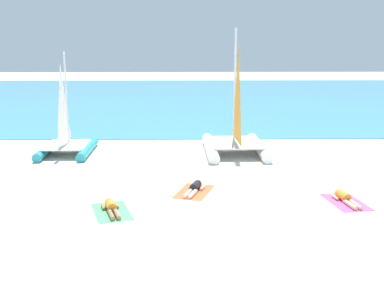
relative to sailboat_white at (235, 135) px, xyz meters
name	(u,v)px	position (x,y,z in m)	size (l,w,h in m)	color
ground_plane	(191,147)	(-2.15, 1.35, -0.89)	(120.00, 120.00, 0.00)	white
ocean_water	(188,97)	(-2.15, 23.24, -0.86)	(120.00, 40.00, 0.05)	teal
sailboat_white	(235,135)	(0.00, 0.00, 0.00)	(3.02, 4.64, 5.97)	white
sailboat_teal	(67,139)	(-8.16, 0.01, -0.16)	(2.43, 3.77, 4.87)	teal
towel_left	(112,212)	(-4.80, -7.92, -0.88)	(1.10, 1.90, 0.01)	#4CB266
sunbather_left	(111,207)	(-4.82, -7.86, -0.76)	(0.85, 1.54, 0.30)	orange
towel_middle	(194,192)	(-2.12, -5.92, -0.88)	(1.10, 1.90, 0.01)	#EA5933
sunbather_middle	(195,188)	(-2.10, -5.86, -0.76)	(0.84, 1.54, 0.30)	black
towel_right	(346,202)	(3.02, -7.13, -0.88)	(1.10, 1.90, 0.01)	#D84C99
sunbather_right	(345,198)	(3.01, -7.06, -0.76)	(0.64, 1.57, 0.30)	orange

